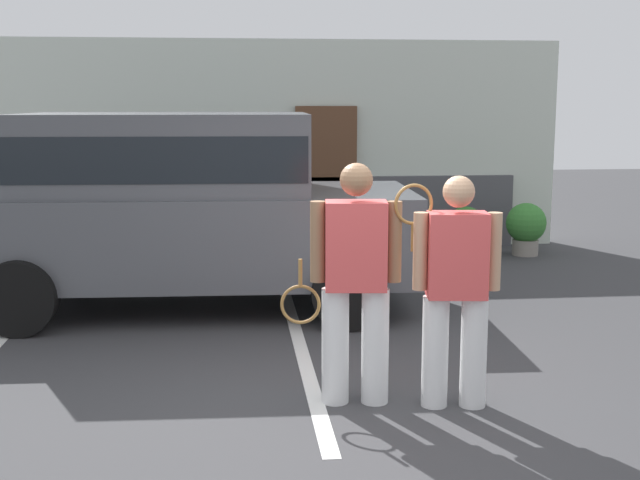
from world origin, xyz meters
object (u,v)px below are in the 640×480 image
Objects in this scene: tennis_player_man at (355,281)px; potted_plant_secondary at (526,226)px; potted_plant_by_porch at (465,229)px; parked_suv at (182,201)px; tennis_player_woman at (455,288)px.

tennis_player_man reaches higher than potted_plant_secondary.
potted_plant_secondary is (3.28, 5.54, -0.49)m from tennis_player_man.
tennis_player_man is at bearing -120.66° from potted_plant_secondary.
potted_plant_by_porch is at bearing -107.39° from tennis_player_man.
parked_suv is at bearing -58.74° from tennis_player_man.
tennis_player_woman is 2.33× the size of potted_plant_by_porch.
potted_plant_by_porch is at bearing 36.00° from parked_suv.
tennis_player_woman is at bearing 174.13° from tennis_player_man.
potted_plant_by_porch is 0.96× the size of potted_plant_secondary.
potted_plant_by_porch is at bearing -99.86° from tennis_player_woman.
tennis_player_woman is (0.70, -0.15, -0.03)m from tennis_player_man.
tennis_player_woman is 5.91m from potted_plant_by_porch.
parked_suv reaches higher than potted_plant_secondary.
parked_suv is at bearing -146.15° from potted_plant_by_porch.
potted_plant_secondary is at bearing 2.76° from potted_plant_by_porch.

